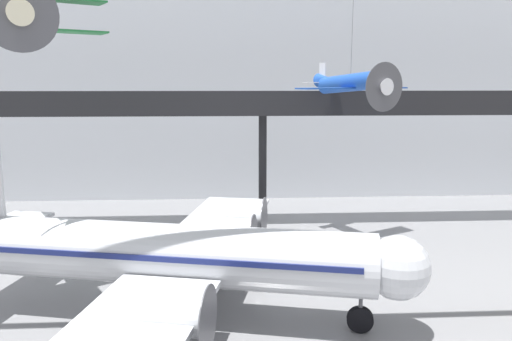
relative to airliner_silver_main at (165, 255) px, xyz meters
The scene contains 5 objects.
hangar_back_wall 29.50m from the airliner_silver_main, 77.34° to the left, with size 140.00×3.00×22.29m.
mezzanine_walkway 19.27m from the airliner_silver_main, 69.98° to the left, with size 110.00×3.20×11.34m.
airliner_silver_main is the anchor object (origin of this frame).
suspended_plane_green_biplane 14.79m from the airliner_silver_main, 160.06° to the left, with size 9.33×8.42×5.09m.
suspended_plane_blue_trainer 18.92m from the airliner_silver_main, 43.85° to the left, with size 8.92×7.89×8.40m.
Camera 1 is at (-2.95, -11.98, 12.19)m, focal length 35.00 mm.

